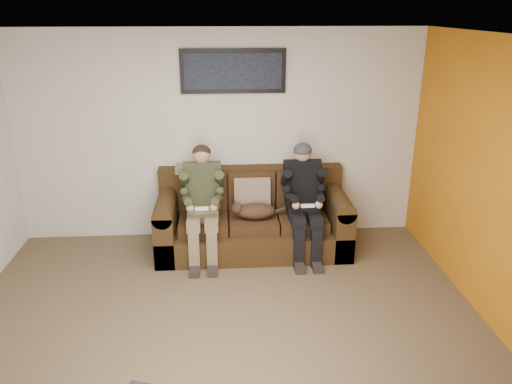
{
  "coord_description": "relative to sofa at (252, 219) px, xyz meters",
  "views": [
    {
      "loc": [
        0.03,
        -3.79,
        2.82
      ],
      "look_at": [
        0.38,
        1.2,
        0.95
      ],
      "focal_mm": 35.0,
      "sensor_mm": 36.0,
      "label": 1
    }
  ],
  "objects": [
    {
      "name": "floor",
      "position": [
        -0.38,
        -1.83,
        -0.35
      ],
      "size": [
        5.0,
        5.0,
        0.0
      ],
      "primitive_type": "plane",
      "color": "brown",
      "rests_on": "ground"
    },
    {
      "name": "ceiling",
      "position": [
        -0.38,
        -1.83,
        2.25
      ],
      "size": [
        5.0,
        5.0,
        0.0
      ],
      "primitive_type": "plane",
      "rotation": [
        3.14,
        0.0,
        0.0
      ],
      "color": "silver",
      "rests_on": "ground"
    },
    {
      "name": "wall_back",
      "position": [
        -0.38,
        0.42,
        0.95
      ],
      "size": [
        5.0,
        0.0,
        5.0
      ],
      "primitive_type": "plane",
      "rotation": [
        1.57,
        0.0,
        0.0
      ],
      "color": "beige",
      "rests_on": "ground"
    },
    {
      "name": "sofa",
      "position": [
        0.0,
        0.0,
        0.0
      ],
      "size": [
        2.29,
        0.99,
        0.94
      ],
      "color": "#382510",
      "rests_on": "ground"
    },
    {
      "name": "throw_pillow",
      "position": [
        0.0,
        0.04,
        0.31
      ],
      "size": [
        0.44,
        0.21,
        0.43
      ],
      "primitive_type": "cube",
      "rotation": [
        -0.21,
        0.0,
        0.0
      ],
      "color": "#7F6553",
      "rests_on": "sofa"
    },
    {
      "name": "throw_blanket",
      "position": [
        -0.7,
        0.29,
        0.58
      ],
      "size": [
        0.47,
        0.23,
        0.08
      ],
      "primitive_type": "cube",
      "color": "tan",
      "rests_on": "sofa"
    },
    {
      "name": "person_left",
      "position": [
        -0.59,
        -0.19,
        0.39
      ],
      "size": [
        0.51,
        0.87,
        1.31
      ],
      "color": "#77684A",
      "rests_on": "sofa"
    },
    {
      "name": "person_right",
      "position": [
        0.59,
        -0.19,
        0.39
      ],
      "size": [
        0.51,
        0.86,
        1.32
      ],
      "color": "black",
      "rests_on": "sofa"
    },
    {
      "name": "cat",
      "position": [
        0.01,
        -0.22,
        0.2
      ],
      "size": [
        0.66,
        0.26,
        0.24
      ],
      "color": "#4A2D1D",
      "rests_on": "sofa"
    },
    {
      "name": "framed_poster",
      "position": [
        -0.2,
        0.38,
        1.75
      ],
      "size": [
        1.25,
        0.05,
        0.52
      ],
      "color": "black",
      "rests_on": "wall_back"
    }
  ]
}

